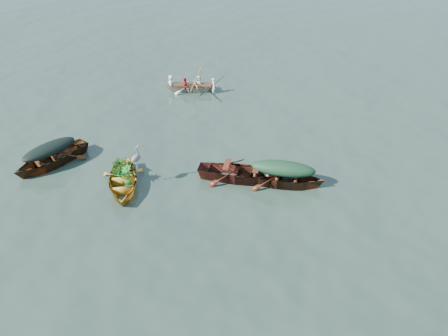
{
  "coord_description": "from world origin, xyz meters",
  "views": [
    {
      "loc": [
        7.73,
        -7.93,
        8.68
      ],
      "look_at": [
        0.55,
        2.69,
        0.5
      ],
      "focal_mm": 35.0,
      "sensor_mm": 36.0,
      "label": 1
    }
  ],
  "objects_px": {
    "dark_covered_boat": "(53,164)",
    "green_tarp_boat": "(282,185)",
    "yellow_dinghy": "(123,187)",
    "open_wooden_boat": "(241,180)",
    "heron": "(137,162)",
    "rowed_boat": "(193,92)"
  },
  "relations": [
    {
      "from": "dark_covered_boat",
      "to": "heron",
      "type": "distance_m",
      "value": 3.83
    },
    {
      "from": "dark_covered_boat",
      "to": "open_wooden_boat",
      "type": "relative_size",
      "value": 0.91
    },
    {
      "from": "open_wooden_boat",
      "to": "yellow_dinghy",
      "type": "bearing_deg",
      "value": 106.44
    },
    {
      "from": "rowed_boat",
      "to": "heron",
      "type": "distance_m",
      "value": 8.51
    },
    {
      "from": "open_wooden_boat",
      "to": "rowed_boat",
      "type": "distance_m",
      "value": 8.35
    },
    {
      "from": "yellow_dinghy",
      "to": "dark_covered_boat",
      "type": "height_order",
      "value": "dark_covered_boat"
    },
    {
      "from": "yellow_dinghy",
      "to": "open_wooden_boat",
      "type": "height_order",
      "value": "open_wooden_boat"
    },
    {
      "from": "green_tarp_boat",
      "to": "yellow_dinghy",
      "type": "bearing_deg",
      "value": 103.2
    },
    {
      "from": "yellow_dinghy",
      "to": "rowed_boat",
      "type": "height_order",
      "value": "yellow_dinghy"
    },
    {
      "from": "green_tarp_boat",
      "to": "rowed_boat",
      "type": "distance_m",
      "value": 9.1
    },
    {
      "from": "open_wooden_boat",
      "to": "heron",
      "type": "distance_m",
      "value": 3.69
    },
    {
      "from": "dark_covered_boat",
      "to": "rowed_boat",
      "type": "distance_m",
      "value": 8.51
    },
    {
      "from": "dark_covered_boat",
      "to": "rowed_boat",
      "type": "relative_size",
      "value": 1.11
    },
    {
      "from": "dark_covered_boat",
      "to": "green_tarp_boat",
      "type": "xyz_separation_m",
      "value": [
        7.74,
        3.62,
        0.0
      ]
    },
    {
      "from": "yellow_dinghy",
      "to": "green_tarp_boat",
      "type": "distance_m",
      "value": 5.51
    },
    {
      "from": "green_tarp_boat",
      "to": "dark_covered_boat",
      "type": "bearing_deg",
      "value": 92.68
    },
    {
      "from": "open_wooden_boat",
      "to": "rowed_boat",
      "type": "relative_size",
      "value": 1.21
    },
    {
      "from": "heron",
      "to": "dark_covered_boat",
      "type": "bearing_deg",
      "value": 149.29
    },
    {
      "from": "yellow_dinghy",
      "to": "heron",
      "type": "xyz_separation_m",
      "value": [
        0.36,
        0.42,
        0.92
      ]
    },
    {
      "from": "dark_covered_boat",
      "to": "rowed_boat",
      "type": "xyz_separation_m",
      "value": [
        0.07,
        8.51,
        0.0
      ]
    },
    {
      "from": "rowed_boat",
      "to": "heron",
      "type": "relative_size",
      "value": 3.83
    },
    {
      "from": "open_wooden_boat",
      "to": "rowed_boat",
      "type": "bearing_deg",
      "value": 25.64
    }
  ]
}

